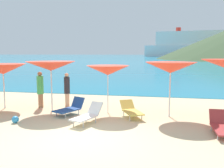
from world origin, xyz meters
name	(u,v)px	position (x,y,z in m)	size (l,w,h in m)	color
ground_plane	(126,92)	(0.00, 10.00, -0.15)	(50.00, 100.00, 0.30)	beige
ocean_water	(159,56)	(0.00, 227.57, 0.01)	(650.00, 440.00, 0.02)	teal
umbrella_2	(3,69)	(-4.87, 3.21, 1.85)	(2.19, 2.19, 2.10)	silver
umbrella_3	(51,66)	(-2.45, 3.21, 2.02)	(2.37, 2.37, 2.23)	silver
umbrella_4	(108,70)	(0.14, 3.30, 1.86)	(1.91, 1.91, 2.07)	silver
umbrella_5	(170,68)	(2.76, 3.15, 2.02)	(2.20, 2.20, 2.24)	silver
lounge_chair_1	(88,115)	(-0.25, 1.55, 0.32)	(0.98, 1.54, 0.71)	white
lounge_chair_2	(221,126)	(4.34, 1.27, 0.25)	(0.54, 1.57, 0.66)	#A53333
lounge_chair_3	(131,110)	(1.23, 2.73, 0.30)	(1.16, 1.52, 0.61)	#D8BF4C
lounge_chair_6	(70,108)	(-1.35, 2.63, 0.30)	(1.13, 1.46, 0.69)	#1E478C
beachgoer_0	(67,88)	(-2.12, 4.22, 0.88)	(0.28, 0.28, 1.64)	#DBAA84
beachgoer_3	(40,88)	(-3.26, 3.68, 0.92)	(0.31, 0.31, 1.73)	#A3704C
beach_ball	(15,119)	(-2.92, 1.04, 0.13)	(0.27, 0.27, 0.27)	#3399D8
cruise_ship	(189,46)	(22.92, 187.22, 8.45)	(67.16, 19.11, 22.06)	white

